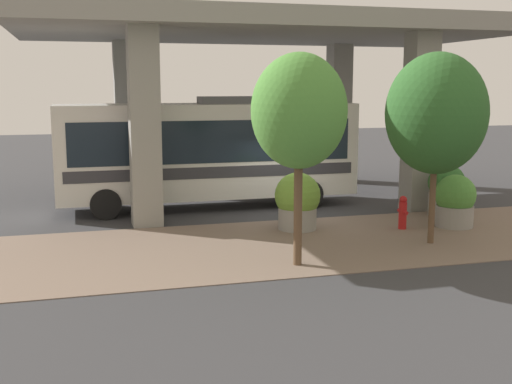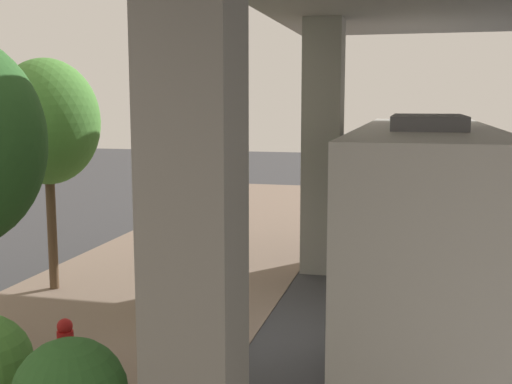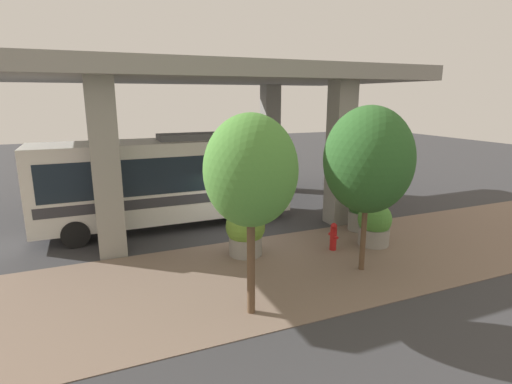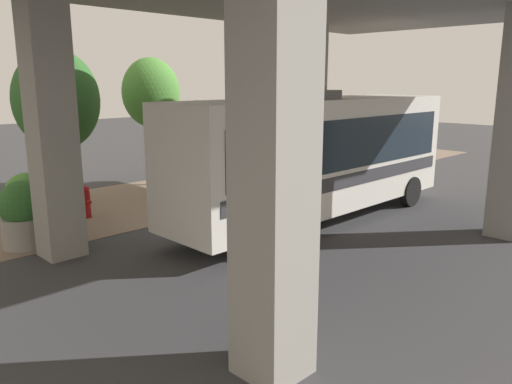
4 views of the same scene
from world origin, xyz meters
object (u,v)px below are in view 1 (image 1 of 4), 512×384
(bus, at_px, (208,148))
(street_tree_near, at_px, (436,114))
(planter_back, at_px, (455,201))
(planter_middle, at_px, (298,201))
(planter_front, at_px, (446,190))
(street_tree_far, at_px, (299,112))
(fire_hydrant, at_px, (403,213))

(bus, relative_size, street_tree_near, 2.00)
(planter_back, relative_size, street_tree_near, 0.31)
(planter_middle, distance_m, street_tree_near, 4.73)
(bus, bearing_deg, planter_front, -116.42)
(bus, bearing_deg, street_tree_far, -175.85)
(planter_front, relative_size, street_tree_near, 0.33)
(bus, distance_m, fire_hydrant, 7.17)
(fire_hydrant, distance_m, planter_front, 2.78)
(planter_front, bearing_deg, street_tree_far, 122.54)
(street_tree_near, distance_m, street_tree_far, 4.34)
(planter_back, bearing_deg, planter_front, -23.17)
(bus, distance_m, planter_front, 8.15)
(street_tree_far, bearing_deg, planter_front, -57.46)
(planter_front, distance_m, street_tree_far, 8.37)
(planter_back, xyz_separation_m, street_tree_near, (-1.63, 1.77, 2.72))
(planter_middle, bearing_deg, planter_front, -83.46)
(street_tree_near, bearing_deg, planter_front, -37.38)
(planter_back, height_order, street_tree_near, street_tree_near)
(bus, height_order, street_tree_near, street_tree_near)
(fire_hydrant, xyz_separation_m, planter_front, (1.44, -2.35, 0.34))
(street_tree_near, relative_size, street_tree_far, 1.02)
(bus, xyz_separation_m, fire_hydrant, (-5.03, -4.87, -1.58))
(fire_hydrant, bearing_deg, bus, 44.08)
(planter_front, xyz_separation_m, street_tree_near, (-3.20, 2.44, 2.67))
(planter_middle, xyz_separation_m, planter_back, (-0.95, -4.71, -0.07))
(bus, height_order, street_tree_far, street_tree_far)
(planter_middle, xyz_separation_m, street_tree_far, (-3.63, 1.27, 2.80))
(bus, xyz_separation_m, street_tree_far, (-7.83, -0.57, 1.57))
(bus, height_order, fire_hydrant, bus)
(fire_hydrant, xyz_separation_m, planter_middle, (0.82, 3.03, 0.35))
(street_tree_near, height_order, street_tree_far, street_tree_near)
(planter_back, xyz_separation_m, street_tree_far, (-2.68, 5.98, 2.86))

